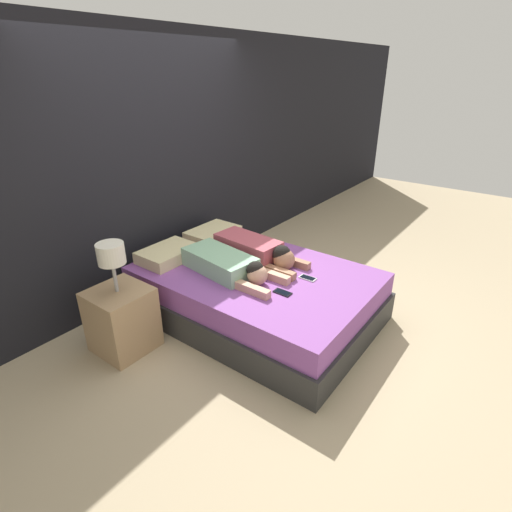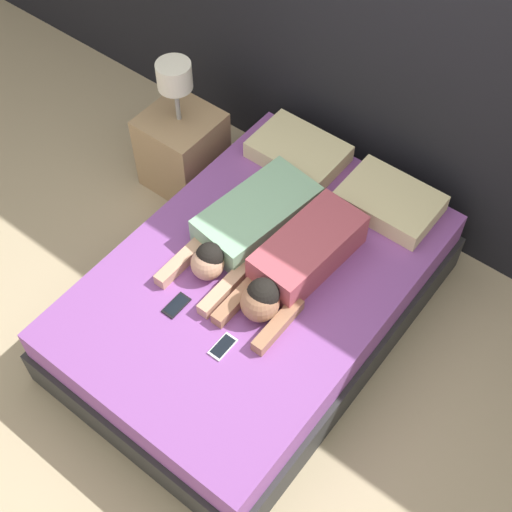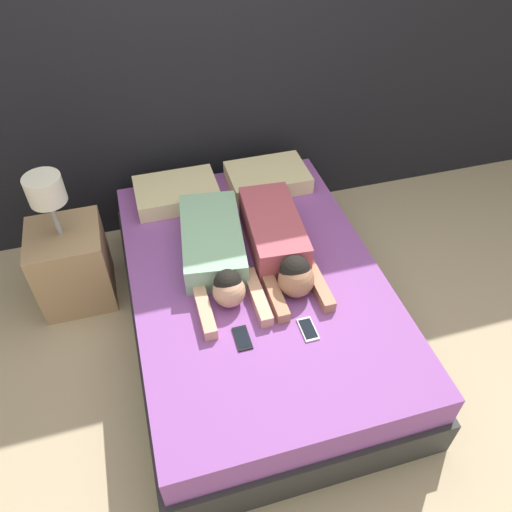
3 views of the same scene
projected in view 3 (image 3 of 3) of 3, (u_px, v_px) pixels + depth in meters
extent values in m
plane|color=tan|center=(256.00, 325.00, 3.28)|extent=(12.00, 12.00, 0.00)
cube|color=black|center=(203.00, 54.00, 3.23)|extent=(12.00, 0.06, 2.60)
cube|color=#2D2D2D|center=(256.00, 312.00, 3.18)|extent=(1.51, 2.19, 0.27)
cube|color=#8C4C9E|center=(256.00, 287.00, 3.01)|extent=(1.45, 2.13, 0.22)
cube|color=beige|center=(177.00, 192.00, 3.41)|extent=(0.55, 0.39, 0.12)
cube|color=beige|center=(268.00, 177.00, 3.54)|extent=(0.55, 0.39, 0.12)
cube|color=#8CBF99|center=(212.00, 240.00, 3.02)|extent=(0.45, 0.75, 0.18)
sphere|color=tan|center=(229.00, 291.00, 2.72)|extent=(0.18, 0.18, 0.18)
sphere|color=black|center=(228.00, 283.00, 2.71)|extent=(0.16, 0.16, 0.16)
cube|color=tan|center=(204.00, 308.00, 2.71)|extent=(0.07, 0.39, 0.07)
cube|color=tan|center=(257.00, 297.00, 2.77)|extent=(0.07, 0.39, 0.07)
cube|color=#B24C59|center=(273.00, 230.00, 3.06)|extent=(0.36, 0.69, 0.21)
sphere|color=#A37051|center=(296.00, 279.00, 2.77)|extent=(0.20, 0.20, 0.20)
sphere|color=black|center=(295.00, 270.00, 2.75)|extent=(0.17, 0.17, 0.17)
cube|color=#A37051|center=(274.00, 295.00, 2.78)|extent=(0.07, 0.37, 0.07)
cube|color=#A37051|center=(318.00, 285.00, 2.83)|extent=(0.07, 0.37, 0.07)
cube|color=black|center=(242.00, 338.00, 2.60)|extent=(0.08, 0.15, 0.01)
cube|color=black|center=(242.00, 338.00, 2.60)|extent=(0.07, 0.13, 0.00)
cube|color=silver|center=(308.00, 329.00, 2.64)|extent=(0.08, 0.15, 0.01)
cube|color=black|center=(308.00, 329.00, 2.64)|extent=(0.07, 0.13, 0.00)
cube|color=tan|center=(73.00, 265.00, 3.28)|extent=(0.46, 0.46, 0.56)
cylinder|color=#999999|center=(55.00, 218.00, 3.00)|extent=(0.03, 0.03, 0.25)
cylinder|color=silver|center=(45.00, 189.00, 2.85)|extent=(0.22, 0.22, 0.17)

